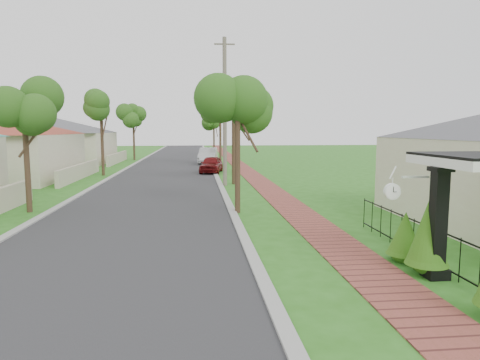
{
  "coord_description": "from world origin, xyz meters",
  "views": [
    {
      "loc": [
        -0.78,
        -9.8,
        3.32
      ],
      "look_at": [
        0.8,
        5.51,
        1.5
      ],
      "focal_mm": 32.0,
      "sensor_mm": 36.0,
      "label": 1
    }
  ],
  "objects_px": {
    "parked_car_red": "(211,165)",
    "station_clock": "(394,190)",
    "near_tree": "(238,104)",
    "utility_pole": "(225,112)",
    "porch_post": "(438,229)",
    "parked_car_white": "(208,156)"
  },
  "relations": [
    {
      "from": "parked_car_red",
      "to": "parked_car_white",
      "type": "bearing_deg",
      "value": 100.31
    },
    {
      "from": "porch_post",
      "to": "parked_car_white",
      "type": "bearing_deg",
      "value": 97.22
    },
    {
      "from": "parked_car_red",
      "to": "near_tree",
      "type": "xyz_separation_m",
      "value": [
        0.46,
        -16.1,
        3.67
      ]
    },
    {
      "from": "station_clock",
      "to": "near_tree",
      "type": "bearing_deg",
      "value": 110.47
    },
    {
      "from": "parked_car_red",
      "to": "utility_pole",
      "type": "bearing_deg",
      "value": -75.74
    },
    {
      "from": "near_tree",
      "to": "parked_car_white",
      "type": "bearing_deg",
      "value": 91.06
    },
    {
      "from": "parked_car_red",
      "to": "utility_pole",
      "type": "height_order",
      "value": "utility_pole"
    },
    {
      "from": "parked_car_red",
      "to": "porch_post",
      "type": "bearing_deg",
      "value": -69.91
    },
    {
      "from": "parked_car_red",
      "to": "station_clock",
      "type": "xyz_separation_m",
      "value": [
        3.3,
        -23.7,
        1.31
      ]
    },
    {
      "from": "parked_car_white",
      "to": "utility_pole",
      "type": "relative_size",
      "value": 0.55
    },
    {
      "from": "near_tree",
      "to": "station_clock",
      "type": "relative_size",
      "value": 5.17
    },
    {
      "from": "porch_post",
      "to": "station_clock",
      "type": "distance_m",
      "value": 1.26
    },
    {
      "from": "utility_pole",
      "to": "parked_car_white",
      "type": "bearing_deg",
      "value": 91.86
    },
    {
      "from": "porch_post",
      "to": "utility_pole",
      "type": "xyz_separation_m",
      "value": [
        -3.62,
        16.4,
        3.23
      ]
    },
    {
      "from": "station_clock",
      "to": "parked_car_white",
      "type": "bearing_deg",
      "value": 95.81
    },
    {
      "from": "porch_post",
      "to": "utility_pole",
      "type": "relative_size",
      "value": 0.29
    },
    {
      "from": "near_tree",
      "to": "station_clock",
      "type": "distance_m",
      "value": 8.45
    },
    {
      "from": "porch_post",
      "to": "near_tree",
      "type": "xyz_separation_m",
      "value": [
        -3.69,
        8.0,
        3.19
      ]
    },
    {
      "from": "station_clock",
      "to": "porch_post",
      "type": "bearing_deg",
      "value": -25.1
    },
    {
      "from": "porch_post",
      "to": "near_tree",
      "type": "bearing_deg",
      "value": 114.76
    },
    {
      "from": "parked_car_red",
      "to": "near_tree",
      "type": "relative_size",
      "value": 0.69
    },
    {
      "from": "near_tree",
      "to": "utility_pole",
      "type": "xyz_separation_m",
      "value": [
        0.07,
        8.4,
        0.05
      ]
    }
  ]
}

